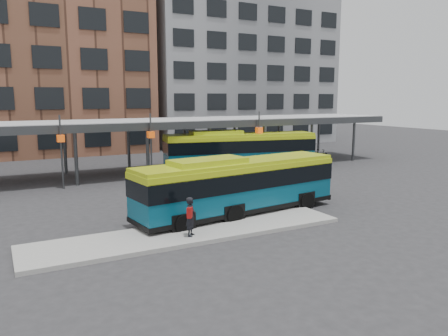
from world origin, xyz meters
The scene contains 9 objects.
ground centered at (0.00, 0.00, 0.00)m, with size 120.00×120.00×0.00m, color #28282B.
boarding_island centered at (-5.50, -3.00, 0.09)m, with size 14.00×3.00×0.18m, color gray.
canopy centered at (-0.06, 12.87, 3.91)m, with size 40.00×6.53×4.80m.
building_brick centered at (-10.00, 32.00, 11.00)m, with size 26.00×14.00×22.00m, color brown.
building_grey centered at (16.00, 32.00, 10.00)m, with size 24.00×14.00×20.00m, color slate.
bus_front centered at (-2.14, -1.22, 1.58)m, with size 11.22×3.70×3.04m.
bus_rear centered at (4.56, 10.29, 1.73)m, with size 12.35×4.81×3.33m.
pedestrian centered at (-5.79, -3.66, 1.02)m, with size 0.69×0.72×1.65m.
bike_rack centered at (12.74, 11.98, 0.47)m, with size 5.39×1.53×1.03m.
Camera 1 is at (-12.77, -19.81, 5.90)m, focal length 35.00 mm.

